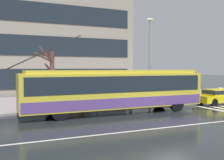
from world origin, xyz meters
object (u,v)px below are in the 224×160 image
Objects in this scene: trolleybus at (116,89)px; pedestrian_approaching_curb at (132,84)px; pedestrian_waiting_by_pole at (66,94)px; street_tree_bare at (51,75)px; pedestrian_at_shelter at (99,84)px; pedestrian_walking_past at (82,85)px; bus_shelter at (66,82)px; street_lamp at (150,53)px; taxi_ahead_of_bus at (221,96)px.

trolleybus is 3.70m from pedestrian_approaching_curb.
street_tree_bare reaches higher than pedestrian_waiting_by_pole.
street_tree_bare is (-3.66, 0.28, 0.74)m from pedestrian_at_shelter.
pedestrian_walking_past is at bearing 23.61° from pedestrian_waiting_by_pole.
street_lamp is (6.73, -0.91, 2.24)m from bus_shelter.
taxi_ahead_of_bus is 13.93m from street_tree_bare.
street_tree_bare is at bearing 142.75° from pedestrian_waiting_by_pole.
pedestrian_approaching_curb is at bearing -2.56° from pedestrian_waiting_by_pole.
pedestrian_at_shelter is 4.90m from street_lamp.
street_lamp is at bearing -5.74° from pedestrian_approaching_curb.
street_lamp is (4.19, 2.46, 2.64)m from trolleybus.
pedestrian_walking_past is at bearing -1.86° from street_tree_bare.
street_tree_bare is at bearing 170.31° from bus_shelter.
pedestrian_waiting_by_pole is (-1.42, -0.62, -0.60)m from pedestrian_walking_past.
pedestrian_at_shelter is 0.45× the size of street_tree_bare.
trolleybus is at bearing -44.33° from street_tree_bare.
taxi_ahead_of_bus is 2.35× the size of pedestrian_at_shelter.
bus_shelter is at bearing -174.93° from pedestrian_walking_past.
taxi_ahead_of_bus is 2.90× the size of pedestrian_waiting_by_pole.
trolleybus is 8.13× the size of pedestrian_waiting_by_pole.
taxi_ahead_of_bus is at bearing -17.00° from pedestrian_at_shelter.
pedestrian_at_shelter is (2.57, -0.09, -0.22)m from bus_shelter.
pedestrian_at_shelter reaches higher than pedestrian_waiting_by_pole.
bus_shelter is at bearing 127.10° from trolleybus.
taxi_ahead_of_bus is at bearing -21.17° from street_lamp.
bus_shelter is at bearing 166.00° from taxi_ahead_of_bus.
pedestrian_waiting_by_pole is (-2.72, 2.85, -0.49)m from trolleybus.
pedestrian_approaching_curb is at bearing -8.50° from street_tree_bare.
street_lamp is (1.58, -0.16, 2.51)m from pedestrian_approaching_curb.
street_tree_bare is at bearing 178.14° from pedestrian_walking_past.
pedestrian_walking_past is at bearing 110.53° from trolleybus.
pedestrian_waiting_by_pole is 0.36× the size of street_tree_bare.
pedestrian_walking_past is (1.24, 0.11, -0.28)m from bus_shelter.
pedestrian_walking_past is at bearing 163.97° from taxi_ahead_of_bus.
street_tree_bare is at bearing 172.05° from street_lamp.
trolleybus is 1.90× the size of street_lamp.
bus_shelter is 2.23× the size of pedestrian_approaching_curb.
street_lamp is at bearing -3.28° from pedestrian_waiting_by_pole.
pedestrian_waiting_by_pole is at bearing 133.61° from trolleybus.
taxi_ahead_of_bus is 10.26m from pedestrian_at_shelter.
pedestrian_approaching_curb is (-7.18, 2.33, 1.01)m from taxi_ahead_of_bus.
taxi_ahead_of_bus is at bearing -17.97° from pedestrian_approaching_curb.
pedestrian_approaching_curb is 2.96m from street_lamp.
street_tree_bare is (-6.24, 0.93, 0.79)m from pedestrian_approaching_curb.
trolleybus is 3.97m from pedestrian_waiting_by_pole.
pedestrian_walking_past is at bearing 167.63° from pedestrian_approaching_curb.
pedestrian_approaching_curb is 1.19× the size of pedestrian_waiting_by_pole.
taxi_ahead_of_bus is at bearing -11.59° from pedestrian_waiting_by_pole.
bus_shelter reaches higher than taxi_ahead_of_bus.
street_lamp reaches higher than pedestrian_walking_past.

